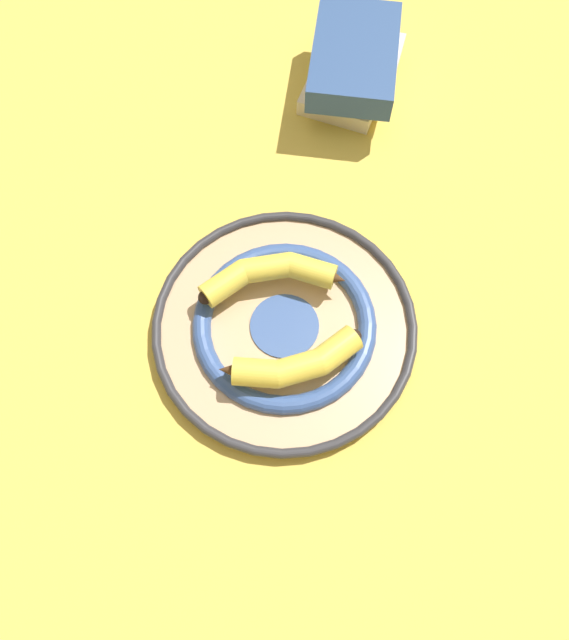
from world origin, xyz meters
TOP-DOWN VIEW (x-y plane):
  - ground_plane at (0.00, 0.00)m, footprint 2.80×2.80m
  - decorative_bowl at (-0.03, 0.03)m, footprint 0.35×0.35m
  - banana_a at (-0.08, -0.01)m, footprint 0.12×0.17m
  - banana_b at (0.03, 0.07)m, footprint 0.13×0.15m
  - book_stack at (-0.45, -0.04)m, footprint 0.22×0.17m

SIDE VIEW (x-z plane):
  - ground_plane at x=0.00m, z-range 0.00..0.00m
  - decorative_bowl at x=-0.03m, z-range 0.00..0.03m
  - banana_a at x=-0.08m, z-range 0.03..0.06m
  - banana_b at x=0.03m, z-range 0.03..0.07m
  - book_stack at x=-0.45m, z-range 0.00..0.10m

